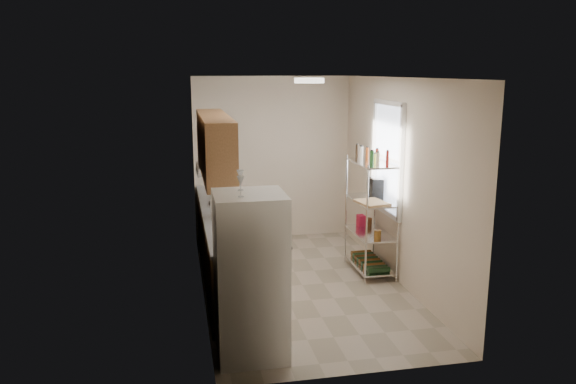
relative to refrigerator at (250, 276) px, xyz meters
name	(u,v)px	position (x,y,z in m)	size (l,w,h in m)	color
room	(303,185)	(0.87, 1.63, 0.51)	(2.52, 4.42, 2.62)	#AFA08E
counter_run	(226,245)	(-0.05, 2.07, -0.34)	(0.63, 3.51, 0.90)	#BA7F4F
upper_cabinets	(215,145)	(-0.18, 1.73, 1.02)	(0.33, 2.20, 0.72)	#BA7F4F
range_hood	(216,169)	(-0.13, 2.53, 0.60)	(0.50, 0.60, 0.12)	#B7BABC
window	(387,158)	(2.10, 1.98, 0.76)	(0.06, 1.00, 1.46)	white
bakers_rack	(372,192)	(1.88, 1.93, 0.32)	(0.45, 0.90, 1.73)	silver
ceiling_dome	(309,80)	(0.87, 1.33, 1.78)	(0.34, 0.34, 0.06)	white
refrigerator	(250,276)	(0.00, 0.00, 0.00)	(0.65, 0.65, 1.59)	white
wine_glass_a	(240,180)	(-0.06, 0.15, 0.89)	(0.07, 0.07, 0.19)	silver
wine_glass_b	(241,187)	(-0.09, -0.13, 0.89)	(0.07, 0.07, 0.19)	silver
rice_cooker	(222,209)	(-0.12, 1.80, 0.22)	(0.27, 0.27, 0.22)	white
frying_pan_large	(217,203)	(-0.12, 2.50, 0.13)	(0.24, 0.24, 0.04)	black
frying_pan_small	(221,197)	(-0.04, 2.87, 0.13)	(0.23, 0.23, 0.05)	black
cutting_board	(372,203)	(1.80, 1.69, 0.23)	(0.33, 0.42, 0.03)	tan
espresso_machine	(376,187)	(1.98, 2.07, 0.36)	(0.16, 0.24, 0.27)	black
storage_bag	(361,220)	(1.85, 2.26, -0.16)	(0.09, 0.13, 0.15)	#B11531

